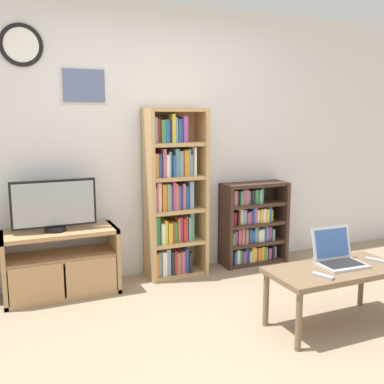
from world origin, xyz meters
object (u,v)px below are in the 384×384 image
(coffee_table, at_px, (335,275))
(television, at_px, (54,205))
(laptop, at_px, (337,255))
(tv_stand, at_px, (61,263))
(remote_near_laptop, at_px, (376,260))
(bookshelf_tall, at_px, (172,196))
(bookshelf_short, at_px, (251,225))
(remote_far_from_laptop, at_px, (323,276))

(coffee_table, bearing_deg, television, 142.34)
(coffee_table, relative_size, laptop, 2.90)
(tv_stand, distance_m, television, 0.52)
(remote_near_laptop, bearing_deg, bookshelf_tall, 97.47)
(tv_stand, xyz_separation_m, remote_near_laptop, (2.18, -1.42, 0.17))
(bookshelf_short, bearing_deg, television, -176.98)
(laptop, relative_size, remote_far_from_laptop, 2.11)
(tv_stand, xyz_separation_m, bookshelf_short, (1.97, 0.10, 0.12))
(bookshelf_short, xyz_separation_m, laptop, (-0.11, -1.45, 0.11))
(remote_far_from_laptop, bearing_deg, bookshelf_tall, -93.66)
(television, distance_m, remote_near_laptop, 2.65)
(television, bearing_deg, remote_near_laptop, -32.70)
(television, xyz_separation_m, coffee_table, (1.83, -1.41, -0.41))
(bookshelf_tall, height_order, remote_far_from_laptop, bookshelf_tall)
(tv_stand, relative_size, coffee_table, 0.96)
(bookshelf_tall, distance_m, bookshelf_short, 0.97)
(bookshelf_tall, xyz_separation_m, laptop, (0.78, -1.44, -0.28))
(bookshelf_tall, height_order, bookshelf_short, bookshelf_tall)
(bookshelf_tall, bearing_deg, bookshelf_short, 0.86)
(coffee_table, bearing_deg, bookshelf_short, 83.14)
(tv_stand, relative_size, remote_near_laptop, 6.02)
(television, height_order, remote_near_laptop, television)
(tv_stand, distance_m, laptop, 2.31)
(bookshelf_tall, relative_size, coffee_table, 1.61)
(bookshelf_tall, xyz_separation_m, remote_far_from_laptop, (0.50, -1.62, -0.33))
(coffee_table, xyz_separation_m, remote_near_laptop, (0.39, -0.01, 0.06))
(laptop, bearing_deg, bookshelf_short, 88.11)
(tv_stand, height_order, remote_near_laptop, tv_stand)
(laptop, relative_size, remote_near_laptop, 2.16)
(coffee_table, xyz_separation_m, remote_far_from_laptop, (-0.21, -0.12, 0.06))
(tv_stand, xyz_separation_m, television, (-0.04, -0.00, 0.52))
(television, xyz_separation_m, bookshelf_short, (2.01, 0.11, -0.40))
(television, relative_size, remote_far_from_laptop, 4.25)
(tv_stand, relative_size, television, 1.38)
(bookshelf_short, bearing_deg, coffee_table, -96.86)
(bookshelf_tall, xyz_separation_m, coffee_table, (0.71, -1.50, -0.40))
(bookshelf_short, bearing_deg, laptop, -94.28)
(bookshelf_short, xyz_separation_m, remote_near_laptop, (0.21, -1.53, 0.05))
(remote_near_laptop, bearing_deg, remote_far_from_laptop, 161.55)
(tv_stand, bearing_deg, bookshelf_short, 3.03)
(bookshelf_tall, relative_size, remote_near_laptop, 10.11)
(coffee_table, relative_size, remote_far_from_laptop, 6.13)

